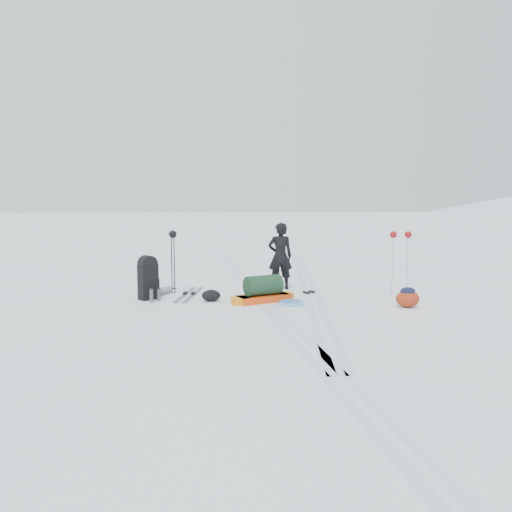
% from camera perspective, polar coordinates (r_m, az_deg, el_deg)
% --- Properties ---
extents(ground, '(200.00, 200.00, 0.00)m').
position_cam_1_polar(ground, '(10.97, 0.76, -5.04)').
color(ground, white).
rests_on(ground, ground).
extents(ski_tracks, '(3.38, 17.97, 0.01)m').
position_cam_1_polar(ski_tracks, '(11.90, 3.24, -4.15)').
color(ski_tracks, silver).
rests_on(ski_tracks, ground).
extents(skier, '(0.61, 0.41, 1.64)m').
position_cam_1_polar(skier, '(12.20, 2.78, -0.02)').
color(skier, black).
rests_on(skier, ground).
extents(pulk_sled, '(1.55, 0.96, 0.57)m').
position_cam_1_polar(pulk_sled, '(10.74, 0.82, -4.09)').
color(pulk_sled, '#E9420D').
rests_on(pulk_sled, ground).
extents(expedition_rucksack, '(0.71, 1.06, 0.98)m').
position_cam_1_polar(expedition_rucksack, '(11.27, -12.04, -2.55)').
color(expedition_rucksack, black).
rests_on(expedition_rucksack, ground).
extents(ski_poles_black, '(0.19, 0.18, 1.48)m').
position_cam_1_polar(ski_poles_black, '(11.80, -9.49, 1.60)').
color(ski_poles_black, black).
rests_on(ski_poles_black, ground).
extents(ski_poles_silver, '(0.48, 0.17, 1.50)m').
position_cam_1_polar(ski_poles_silver, '(11.41, 16.20, 1.52)').
color(ski_poles_silver, silver).
rests_on(ski_poles_silver, ground).
extents(touring_skis_grey, '(0.64, 1.96, 0.07)m').
position_cam_1_polar(touring_skis_grey, '(11.65, -7.64, -4.36)').
color(touring_skis_grey, gray).
rests_on(touring_skis_grey, ground).
extents(touring_skis_white, '(1.14, 1.59, 0.06)m').
position_cam_1_polar(touring_skis_white, '(11.76, 6.07, -4.25)').
color(touring_skis_white, silver).
rests_on(touring_skis_white, ground).
extents(rope_coil, '(0.70, 0.70, 0.07)m').
position_cam_1_polar(rope_coil, '(10.56, 4.11, -5.32)').
color(rope_coil, '#62B9EF').
rests_on(rope_coil, ground).
extents(small_daypack, '(0.49, 0.38, 0.41)m').
position_cam_1_polar(small_daypack, '(10.64, 16.94, -4.56)').
color(small_daypack, maroon).
rests_on(small_daypack, ground).
extents(thermos_pair, '(0.23, 0.28, 0.31)m').
position_cam_1_polar(thermos_pair, '(10.98, -11.47, -4.39)').
color(thermos_pair, '#5A5C62').
rests_on(thermos_pair, ground).
extents(stuff_sack, '(0.49, 0.43, 0.25)m').
position_cam_1_polar(stuff_sack, '(10.85, -5.16, -4.52)').
color(stuff_sack, black).
rests_on(stuff_sack, ground).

